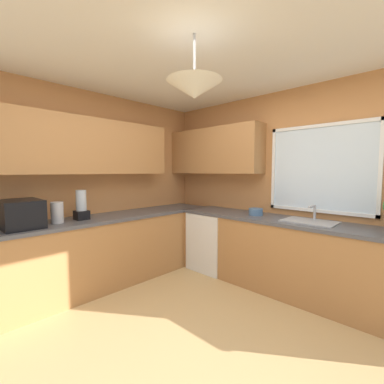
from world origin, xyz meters
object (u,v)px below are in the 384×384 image
(sink_assembly, at_px, (310,221))
(blender_appliance, at_px, (81,206))
(microwave, at_px, (21,214))
(kettle, at_px, (57,213))
(dishwasher, at_px, (214,241))
(bowl, at_px, (256,212))

(sink_assembly, height_order, blender_appliance, blender_appliance)
(microwave, xyz_separation_m, blender_appliance, (0.00, 0.63, 0.02))
(kettle, xyz_separation_m, blender_appliance, (-0.02, 0.28, 0.04))
(sink_assembly, bearing_deg, kettle, -134.88)
(sink_assembly, bearing_deg, dishwasher, -178.49)
(dishwasher, height_order, bowl, bowl)
(sink_assembly, height_order, bowl, sink_assembly)
(dishwasher, relative_size, kettle, 3.54)
(dishwasher, distance_m, kettle, 2.19)
(microwave, xyz_separation_m, sink_assembly, (2.05, 2.39, -0.13))
(microwave, relative_size, sink_assembly, 0.84)
(microwave, bearing_deg, blender_appliance, 90.00)
(bowl, height_order, blender_appliance, blender_appliance)
(sink_assembly, relative_size, blender_appliance, 1.58)
(dishwasher, xyz_separation_m, blender_appliance, (-0.66, -1.72, 0.63))
(dishwasher, bearing_deg, sink_assembly, 1.51)
(microwave, xyz_separation_m, kettle, (0.02, 0.35, -0.02))
(microwave, distance_m, sink_assembly, 3.15)
(sink_assembly, distance_m, bowl, 0.70)
(dishwasher, relative_size, sink_assembly, 1.51)
(sink_assembly, bearing_deg, blender_appliance, -139.42)
(microwave, bearing_deg, dishwasher, 74.32)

